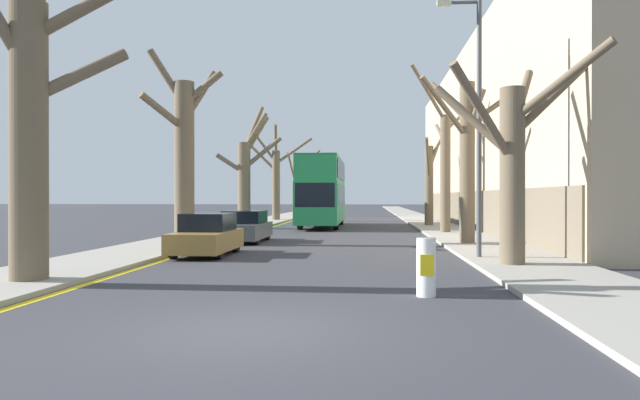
# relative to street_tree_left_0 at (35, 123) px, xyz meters

# --- Properties ---
(ground_plane) EXTENTS (300.00, 300.00, 0.00)m
(ground_plane) POSITION_rel_street_tree_left_0_xyz_m (5.81, -4.05, -3.71)
(ground_plane) COLOR #333338
(sidewalk_left) EXTENTS (3.21, 120.00, 0.12)m
(sidewalk_left) POSITION_rel_street_tree_left_0_xyz_m (-0.63, 45.95, -3.65)
(sidewalk_left) COLOR gray
(sidewalk_left) RESTS_ON ground
(sidewalk_right) EXTENTS (3.21, 120.00, 0.12)m
(sidewalk_right) POSITION_rel_street_tree_left_0_xyz_m (12.25, 45.95, -3.65)
(sidewalk_right) COLOR gray
(sidewalk_right) RESTS_ON ground
(building_facade_right) EXTENTS (10.08, 46.08, 11.80)m
(building_facade_right) POSITION_rel_street_tree_left_0_xyz_m (18.84, 27.08, 2.18)
(building_facade_right) COLOR tan
(building_facade_right) RESTS_ON ground
(kerb_line_stripe) EXTENTS (0.24, 120.00, 0.01)m
(kerb_line_stripe) POSITION_rel_street_tree_left_0_xyz_m (1.16, 45.95, -3.71)
(kerb_line_stripe) COLOR yellow
(kerb_line_stripe) RESTS_ON ground
(street_tree_left_0) EXTENTS (4.28, 2.45, 7.73)m
(street_tree_left_0) POSITION_rel_street_tree_left_0_xyz_m (0.00, 0.00, 0.00)
(street_tree_left_0) COLOR brown
(street_tree_left_0) RESTS_ON ground
(street_tree_left_1) EXTENTS (3.22, 2.45, 8.28)m
(street_tree_left_1) POSITION_rel_street_tree_left_0_xyz_m (-0.16, 11.15, 0.18)
(street_tree_left_1) COLOR brown
(street_tree_left_1) RESTS_ON ground
(street_tree_left_2) EXTENTS (4.20, 2.68, 8.09)m
(street_tree_left_2) POSITION_rel_street_tree_left_0_xyz_m (-0.16, 23.54, -0.22)
(street_tree_left_2) COLOR brown
(street_tree_left_2) RESTS_ON ground
(street_tree_left_3) EXTENTS (5.33, 2.80, 7.92)m
(street_tree_left_3) POSITION_rel_street_tree_left_0_xyz_m (-0.09, 34.99, -0.13)
(street_tree_left_3) COLOR brown
(street_tree_left_3) RESTS_ON ground
(street_tree_left_4) EXTENTS (3.39, 3.36, 6.97)m
(street_tree_left_4) POSITION_rel_street_tree_left_0_xyz_m (0.03, 47.17, -0.31)
(street_tree_left_4) COLOR brown
(street_tree_left_4) RESTS_ON ground
(street_tree_right_0) EXTENTS (4.65, 3.73, 6.15)m
(street_tree_right_0) POSITION_rel_street_tree_left_0_xyz_m (11.74, 4.01, -0.58)
(street_tree_right_0) COLOR brown
(street_tree_right_0) RESTS_ON ground
(street_tree_right_1) EXTENTS (4.15, 3.30, 7.12)m
(street_tree_right_1) POSITION_rel_street_tree_left_0_xyz_m (11.68, 11.51, 0.05)
(street_tree_right_1) COLOR brown
(street_tree_right_1) RESTS_ON ground
(street_tree_right_2) EXTENTS (3.58, 3.43, 9.01)m
(street_tree_right_2) POSITION_rel_street_tree_left_0_xyz_m (11.78, 18.95, -0.01)
(street_tree_right_2) COLOR brown
(street_tree_right_2) RESTS_ON ground
(street_tree_right_3) EXTENTS (2.07, 3.34, 7.29)m
(street_tree_right_3) POSITION_rel_street_tree_left_0_xyz_m (11.79, 26.53, -0.59)
(street_tree_right_3) COLOR brown
(street_tree_right_3) RESTS_ON ground
(double_decker_bus) EXTENTS (2.59, 11.22, 4.58)m
(double_decker_bus) POSITION_rel_street_tree_left_0_xyz_m (4.57, 25.76, -1.12)
(double_decker_bus) COLOR #1E7F47
(double_decker_bus) RESTS_ON ground
(parked_car_0) EXTENTS (1.73, 3.96, 1.45)m
(parked_car_0) POSITION_rel_street_tree_left_0_xyz_m (2.08, 6.82, -3.03)
(parked_car_0) COLOR olive
(parked_car_0) RESTS_ON ground
(parked_car_1) EXTENTS (1.89, 4.32, 1.39)m
(parked_car_1) POSITION_rel_street_tree_left_0_xyz_m (2.08, 12.72, -3.05)
(parked_car_1) COLOR #4C5156
(parked_car_1) RESTS_ON ground
(lamp_post) EXTENTS (1.40, 0.20, 8.33)m
(lamp_post) POSITION_rel_street_tree_left_0_xyz_m (11.03, 5.90, 0.92)
(lamp_post) COLOR #4C4F54
(lamp_post) RESTS_ON ground
(traffic_bollard) EXTENTS (0.39, 0.40, 1.19)m
(traffic_bollard) POSITION_rel_street_tree_left_0_xyz_m (8.80, -0.83, -3.12)
(traffic_bollard) COLOR white
(traffic_bollard) RESTS_ON ground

